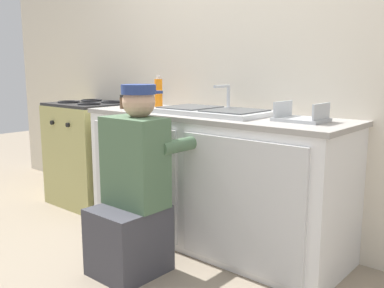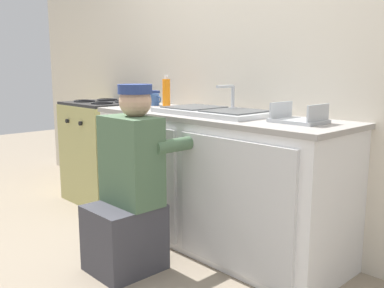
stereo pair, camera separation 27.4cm
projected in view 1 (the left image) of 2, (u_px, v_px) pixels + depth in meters
ground_plane at (182, 254)px, 2.79m from camera, size 12.00×12.00×0.00m
back_wall at (242, 60)px, 3.06m from camera, size 6.00×0.10×2.50m
counter_cabinet at (210, 181)px, 2.94m from camera, size 1.87×0.62×0.86m
countertop at (211, 116)px, 2.86m from camera, size 1.91×0.62×0.03m
sink_double_basin at (212, 111)px, 2.86m from camera, size 0.80×0.44×0.19m
stove_range at (92, 153)px, 3.80m from camera, size 0.66×0.62×0.91m
plumber_person at (133, 196)px, 2.49m from camera, size 0.42×0.61×1.10m
condiment_jar at (131, 99)px, 3.34m from camera, size 0.07×0.07×0.13m
dish_rack_tray at (301, 117)px, 2.45m from camera, size 0.28×0.22×0.11m
coffee_mug at (144, 100)px, 3.47m from camera, size 0.13×0.08×0.09m
soap_bottle_orange at (159, 93)px, 3.24m from camera, size 0.06×0.06×0.25m
spice_bottle_pepper at (122, 102)px, 3.21m from camera, size 0.04×0.04×0.10m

